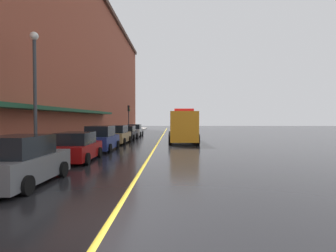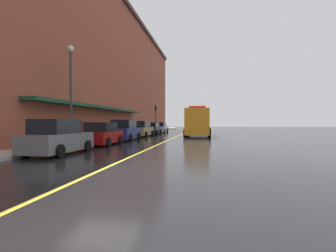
# 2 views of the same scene
# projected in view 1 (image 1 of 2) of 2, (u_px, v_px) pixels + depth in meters

# --- Properties ---
(ground_plane) EXTENTS (112.00, 112.00, 0.00)m
(ground_plane) POSITION_uv_depth(u_px,v_px,m) (160.00, 139.00, 31.04)
(ground_plane) COLOR black
(sidewalk_left) EXTENTS (2.40, 70.00, 0.15)m
(sidewalk_left) POSITION_uv_depth(u_px,v_px,m) (108.00, 138.00, 31.16)
(sidewalk_left) COLOR #ADA8A0
(sidewalk_left) RESTS_ON ground
(lane_center_stripe) EXTENTS (0.16, 70.00, 0.01)m
(lane_center_stripe) POSITION_uv_depth(u_px,v_px,m) (160.00, 139.00, 31.04)
(lane_center_stripe) COLOR gold
(lane_center_stripe) RESTS_ON ground
(brick_building_left) EXTENTS (12.21, 64.00, 18.08)m
(brick_building_left) POSITION_uv_depth(u_px,v_px,m) (47.00, 61.00, 30.03)
(brick_building_left) COLOR brown
(brick_building_left) RESTS_ON ground
(parked_car_0) EXTENTS (2.09, 4.31, 1.83)m
(parked_car_0) POSITION_uv_depth(u_px,v_px,m) (22.00, 162.00, 9.59)
(parked_car_0) COLOR #595B60
(parked_car_0) RESTS_ON ground
(parked_car_1) EXTENTS (2.19, 4.29, 1.66)m
(parked_car_1) POSITION_uv_depth(u_px,v_px,m) (77.00, 147.00, 15.03)
(parked_car_1) COLOR maroon
(parked_car_1) RESTS_ON ground
(parked_car_2) EXTENTS (2.15, 4.22, 1.89)m
(parked_car_2) POSITION_uv_depth(u_px,v_px,m) (101.00, 139.00, 19.98)
(parked_car_2) COLOR navy
(parked_car_2) RESTS_ON ground
(parked_car_3) EXTENTS (2.21, 4.47, 1.80)m
(parked_car_3) POSITION_uv_depth(u_px,v_px,m) (117.00, 135.00, 25.63)
(parked_car_3) COLOR #A5844C
(parked_car_3) RESTS_ON ground
(parked_car_4) EXTENTS (2.04, 4.22, 1.58)m
(parked_car_4) POSITION_uv_depth(u_px,v_px,m) (127.00, 133.00, 30.88)
(parked_car_4) COLOR black
(parked_car_4) RESTS_ON ground
(parked_car_5) EXTENTS (2.17, 4.63, 1.64)m
(parked_car_5) POSITION_uv_depth(u_px,v_px,m) (135.00, 130.00, 36.84)
(parked_car_5) COLOR silver
(parked_car_5) RESTS_ON ground
(utility_truck) EXTENTS (2.94, 7.89, 3.35)m
(utility_truck) POSITION_uv_depth(u_px,v_px,m) (183.00, 127.00, 26.88)
(utility_truck) COLOR orange
(utility_truck) RESTS_ON ground
(parking_meter_0) EXTENTS (0.14, 0.18, 1.33)m
(parking_meter_0) POSITION_uv_depth(u_px,v_px,m) (58.00, 142.00, 15.57)
(parking_meter_0) COLOR #4C4C51
(parking_meter_0) RESTS_ON sidewalk_left
(parking_meter_1) EXTENTS (0.14, 0.18, 1.33)m
(parking_meter_1) POSITION_uv_depth(u_px,v_px,m) (62.00, 141.00, 16.11)
(parking_meter_1) COLOR #4C4C51
(parking_meter_1) RESTS_ON sidewalk_left
(parking_meter_2) EXTENTS (0.14, 0.18, 1.33)m
(parking_meter_2) POSITION_uv_depth(u_px,v_px,m) (120.00, 129.00, 34.04)
(parking_meter_2) COLOR #4C4C51
(parking_meter_2) RESTS_ON sidewalk_left
(street_lamp_left) EXTENTS (0.44, 0.44, 6.94)m
(street_lamp_left) POSITION_uv_depth(u_px,v_px,m) (35.00, 82.00, 14.12)
(street_lamp_left) COLOR #33383D
(street_lamp_left) RESTS_ON sidewalk_left
(traffic_light_near) EXTENTS (0.38, 0.36, 4.30)m
(traffic_light_near) POSITION_uv_depth(u_px,v_px,m) (129.00, 114.00, 40.14)
(traffic_light_near) COLOR #232326
(traffic_light_near) RESTS_ON sidewalk_left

